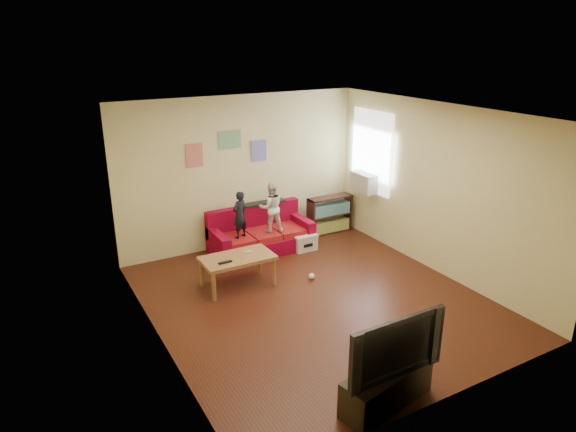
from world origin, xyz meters
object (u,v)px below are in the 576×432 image
coffee_table (238,261)px  file_box (304,242)px  tv_stand (386,387)px  child_a (240,215)px  bookshelf (330,216)px  television (390,343)px  child_b (271,207)px  sofa (260,236)px

coffee_table → file_box: bearing=24.3°
tv_stand → child_a: bearing=76.3°
file_box → tv_stand: size_ratio=0.40×
bookshelf → television: bearing=-116.8°
file_box → child_b: bearing=156.9°
bookshelf → tv_stand: bookshelf is taller
sofa → coffee_table: (-0.93, -1.11, 0.16)m
child_b → bookshelf: 1.53m
coffee_table → bookshelf: bearing=26.2°
coffee_table → file_box: 1.78m
file_box → tv_stand: bearing=-109.1°
sofa → tv_stand: size_ratio=1.66×
bookshelf → child_b: bearing=-169.0°
sofa → tv_stand: bearing=-98.9°
child_b → sofa: bearing=-33.4°
tv_stand → coffee_table: bearing=83.8°
tv_stand → sofa: bearing=70.4°
sofa → child_a: bearing=-160.3°
bookshelf → file_box: (-0.89, -0.50, -0.17)m
sofa → coffee_table: size_ratio=1.64×
file_box → child_a: bearing=168.7°
bookshelf → file_box: size_ratio=2.09×
sofa → child_a: child_a is taller
child_a → file_box: 1.32m
coffee_table → television: size_ratio=0.95×
child_a → child_b: 0.60m
file_box → television: 4.19m
coffee_table → tv_stand: (0.25, -3.20, -0.22)m
sofa → bookshelf: 1.57m
coffee_table → bookshelf: (2.49, 1.23, -0.10)m
child_b → television: child_b is taller
child_a → bookshelf: size_ratio=0.91×
child_b → file_box: child_b is taller
television → bookshelf: bearing=62.8°
sofa → child_b: 0.60m
sofa → television: 4.39m
sofa → child_b: (0.15, -0.16, 0.55)m
child_a → child_b: (0.60, -0.00, 0.03)m
child_a → file_box: child_a is taller
sofa → bookshelf: size_ratio=2.00×
television → child_a: bearing=86.5°
television → tv_stand: bearing=179.6°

